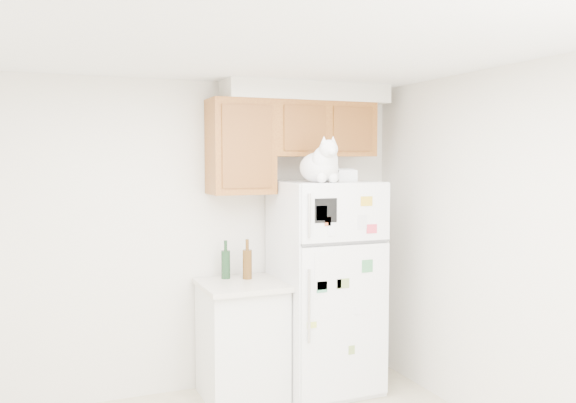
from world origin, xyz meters
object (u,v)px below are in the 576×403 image
cat (321,165)px  storage_box_back (341,175)px  base_counter (242,340)px  bottle_green (226,259)px  storage_box_front (347,176)px  bottle_amber (247,259)px  refrigerator (325,286)px

cat → storage_box_back: (0.32, 0.29, -0.08)m
base_counter → bottle_green: (-0.07, 0.18, 0.61)m
storage_box_front → bottle_green: storage_box_front is taller
bottle_green → cat: bearing=-36.4°
storage_box_front → bottle_green: bearing=178.2°
base_counter → cat: (0.55, -0.28, 1.37)m
bottle_amber → base_counter: bearing=-128.7°
refrigerator → cat: 1.01m
storage_box_back → storage_box_front: 0.13m
base_counter → bottle_amber: bottle_amber is taller
base_counter → bottle_amber: (0.08, 0.10, 0.62)m
bottle_amber → storage_box_front: bearing=-16.2°
cat → storage_box_back: size_ratio=2.79×
storage_box_front → bottle_green: (-0.93, 0.30, -0.67)m
refrigerator → base_counter: bearing=173.9°
refrigerator → bottle_amber: (-0.61, 0.18, 0.23)m
base_counter → cat: bearing=-26.7°
cat → bottle_amber: (-0.47, 0.38, -0.75)m
base_counter → bottle_green: size_ratio=2.98×
cat → storage_box_front: cat is taller
cat → bottle_green: size_ratio=1.63×
storage_box_front → bottle_amber: 1.04m
refrigerator → storage_box_front: size_ratio=11.33×
base_counter → storage_box_back: storage_box_back is taller
cat → bottle_amber: cat is taller
cat → bottle_green: 1.09m
storage_box_back → bottle_amber: (-0.79, 0.10, -0.67)m
storage_box_back → bottle_green: bearing=-180.0°
storage_box_back → bottle_green: size_ratio=0.58×
base_counter → storage_box_back: (0.87, 0.01, 1.29)m
base_counter → cat: 1.50m
refrigerator → bottle_amber: bearing=163.7°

